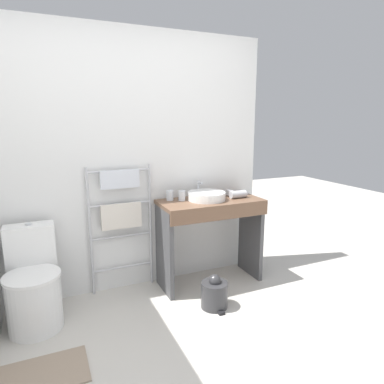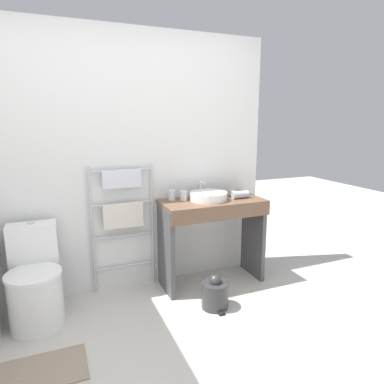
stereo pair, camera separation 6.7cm
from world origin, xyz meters
TOP-DOWN VIEW (x-y plane):
  - wall_back at (0.00, 1.56)m, footprint 2.56×0.12m
  - toilet at (-0.91, 1.16)m, footprint 0.41×0.55m
  - towel_radiator at (-0.15, 1.45)m, footprint 0.58×0.06m
  - vanity_counter at (0.65, 1.25)m, footprint 0.97×0.46m
  - sink_basin at (0.62, 1.27)m, footprint 0.35×0.35m
  - faucet at (0.62, 1.44)m, footprint 0.02×0.10m
  - cup_near_wall at (0.30, 1.40)m, footprint 0.07×0.07m
  - cup_near_edge at (0.40, 1.34)m, footprint 0.06×0.06m
  - hair_dryer at (0.94, 1.24)m, footprint 0.22×0.18m
  - trash_bin at (0.48, 0.82)m, footprint 0.23×0.26m
  - bath_mat at (-0.88, 0.54)m, footprint 0.56×0.36m

SIDE VIEW (x-z plane):
  - bath_mat at x=-0.88m, z-range 0.00..0.01m
  - trash_bin at x=0.48m, z-range -0.02..0.27m
  - toilet at x=-0.91m, z-range -0.08..0.69m
  - vanity_counter at x=0.65m, z-range 0.15..0.98m
  - towel_radiator at x=-0.15m, z-range 0.19..1.37m
  - hair_dryer at x=0.94m, z-range 0.83..0.90m
  - sink_basin at x=0.62m, z-range 0.83..0.91m
  - cup_near_edge at x=0.40m, z-range 0.83..0.92m
  - cup_near_wall at x=0.30m, z-range 0.83..0.92m
  - faucet at x=0.62m, z-range 0.85..1.00m
  - wall_back at x=0.00m, z-range 0.00..2.36m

